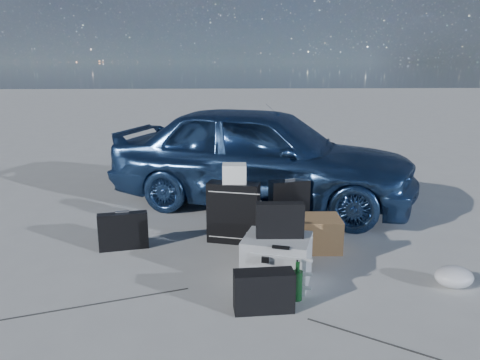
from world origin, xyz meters
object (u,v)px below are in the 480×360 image
(car, at_px, (262,155))
(duffel_bag, at_px, (241,218))
(suitcase_right, at_px, (233,213))
(green_bottle, at_px, (297,280))
(suitcase_left, at_px, (289,205))
(cardboard_box, at_px, (318,233))
(briefcase, at_px, (123,231))
(pelican_case, at_px, (277,259))

(car, bearing_deg, duffel_bag, -176.84)
(suitcase_right, height_order, green_bottle, suitcase_right)
(car, height_order, suitcase_left, car)
(green_bottle, bearing_deg, suitcase_right, 110.16)
(car, xyz_separation_m, cardboard_box, (0.43, -1.53, -0.49))
(suitcase_left, height_order, suitcase_right, suitcase_right)
(cardboard_box, bearing_deg, car, 105.60)
(briefcase, bearing_deg, duffel_bag, 9.00)
(briefcase, distance_m, suitcase_left, 1.80)
(car, distance_m, green_bottle, 2.59)
(pelican_case, xyz_separation_m, duffel_bag, (-0.25, 1.23, -0.05))
(pelican_case, distance_m, green_bottle, 0.35)
(car, distance_m, suitcase_right, 1.40)
(suitcase_left, relative_size, suitcase_right, 0.90)
(green_bottle, bearing_deg, pelican_case, 110.01)
(suitcase_left, height_order, green_bottle, suitcase_left)
(suitcase_left, bearing_deg, pelican_case, -117.64)
(pelican_case, relative_size, suitcase_right, 0.86)
(suitcase_left, bearing_deg, briefcase, -179.07)
(suitcase_left, height_order, duffel_bag, suitcase_left)
(suitcase_left, bearing_deg, suitcase_right, -166.34)
(suitcase_left, bearing_deg, green_bottle, -110.78)
(suitcase_left, xyz_separation_m, cardboard_box, (0.21, -0.57, -0.12))
(car, distance_m, pelican_case, 2.26)
(car, distance_m, duffel_bag, 1.15)
(duffel_bag, bearing_deg, suitcase_left, 10.24)
(suitcase_left, height_order, cardboard_box, suitcase_left)
(green_bottle, bearing_deg, briefcase, 144.75)
(car, xyz_separation_m, duffel_bag, (-0.31, -0.99, -0.50))
(suitcase_left, xyz_separation_m, duffel_bag, (-0.54, -0.03, -0.13))
(cardboard_box, bearing_deg, briefcase, 177.48)
(car, relative_size, duffel_bag, 6.37)
(car, xyz_separation_m, green_bottle, (0.06, -2.55, -0.49))
(duffel_bag, distance_m, cardboard_box, 0.92)
(pelican_case, distance_m, briefcase, 1.63)
(briefcase, relative_size, suitcase_left, 0.85)
(duffel_bag, height_order, cardboard_box, cardboard_box)
(briefcase, relative_size, duffel_bag, 0.80)
(car, relative_size, suitcase_left, 6.80)
(briefcase, distance_m, cardboard_box, 1.93)
(briefcase, xyz_separation_m, cardboard_box, (1.93, -0.09, -0.02))
(suitcase_right, distance_m, duffel_bag, 0.36)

